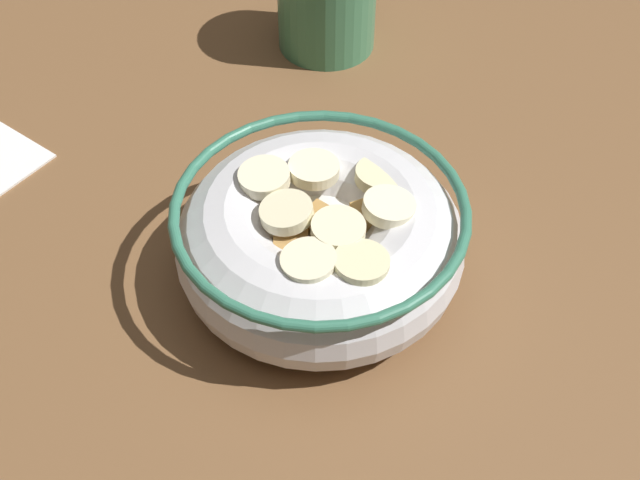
% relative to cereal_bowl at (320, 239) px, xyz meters
% --- Properties ---
extents(ground_plane, '(1.32, 1.32, 0.02)m').
position_rel_cereal_bowl_xyz_m(ground_plane, '(0.00, 0.00, -0.04)').
color(ground_plane, brown).
extents(cereal_bowl, '(0.16, 0.16, 0.06)m').
position_rel_cereal_bowl_xyz_m(cereal_bowl, '(0.00, 0.00, 0.00)').
color(cereal_bowl, silver).
rests_on(cereal_bowl, ground_plane).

